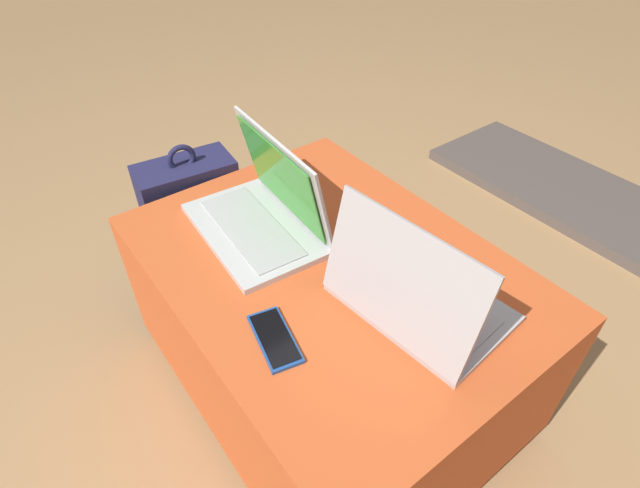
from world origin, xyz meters
name	(u,v)px	position (x,y,z in m)	size (l,w,h in m)	color
ground_plane	(328,381)	(0.00, 0.00, 0.00)	(14.00, 14.00, 0.00)	tan
ottoman	(329,328)	(0.00, 0.00, 0.24)	(0.95, 0.71, 0.47)	maroon
laptop_near	(263,211)	(-0.20, -0.05, 0.52)	(0.39, 0.26, 0.24)	silver
laptop_far	(414,295)	(0.22, 0.04, 0.52)	(0.37, 0.27, 0.25)	#B7B7BC
cell_phone	(275,338)	(0.11, -0.23, 0.48)	(0.16, 0.10, 0.01)	#1E4C9E
backpack	(196,232)	(-0.58, -0.10, 0.24)	(0.22, 0.30, 0.56)	#23234C
fireplace_hearth	(593,204)	(0.00, 1.41, 0.02)	(1.40, 0.50, 0.04)	#564C47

